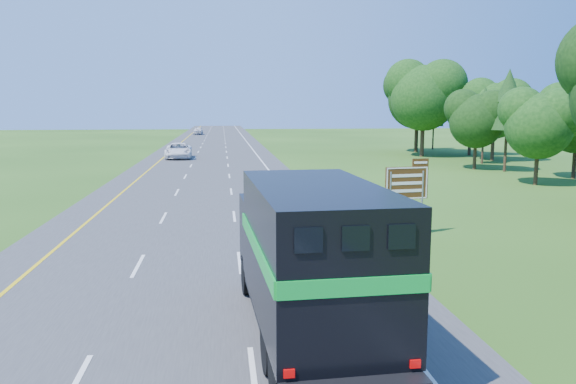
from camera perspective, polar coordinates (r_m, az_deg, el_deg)
name	(u,v)px	position (r m, az deg, el deg)	size (l,w,h in m)	color
road	(210,163)	(59.38, -7.91, 2.95)	(15.00, 260.00, 0.04)	#38383A
lane_markings	(210,163)	(59.37, -7.91, 2.97)	(11.15, 260.00, 0.01)	yellow
tree_wall_right	(560,104)	(46.27, 25.88, 8.07)	(16.00, 100.00, 12.00)	black
horse_truck	(309,255)	(13.66, 2.19, -6.44)	(3.14, 8.93, 3.90)	black
white_suv	(179,151)	(65.17, -11.06, 4.15)	(2.92, 6.33, 1.76)	white
far_car	(198,131)	(125.02, -9.12, 6.16)	(1.94, 4.82, 1.64)	silver
exit_sign	(407,186)	(25.40, 12.04, 0.59)	(2.03, 0.32, 3.46)	gray
delineator	(368,205)	(29.98, 8.11, -1.35)	(0.09, 0.05, 1.07)	#FF550D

